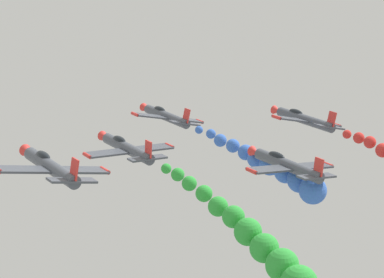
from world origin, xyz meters
The scene contains 6 objects.
airplane_lead centered at (5.24, 13.99, 105.44)m, with size 9.39×10.35×3.10m.
smoke_trail_lead centered at (5.11, -7.86, 104.62)m, with size 2.84×21.37×3.18m.
airplane_left_inner centered at (-6.38, 2.07, 106.27)m, with size 9.57×10.35×2.34m.
airplane_right_inner centered at (16.25, 1.64, 106.19)m, with size 9.38×10.35×3.12m.
airplane_left_outer centered at (4.16, -10.07, 105.96)m, with size 9.54×10.35×2.54m.
airplane_right_outer centered at (-18.66, -8.19, 109.25)m, with size 9.46×10.35×2.90m.
Camera 1 is at (-41.30, -64.52, 128.47)m, focal length 73.56 mm.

